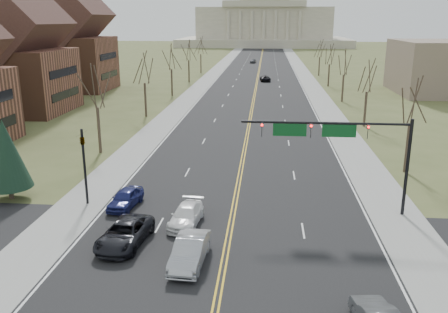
% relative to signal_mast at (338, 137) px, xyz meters
% --- Properties ---
extents(road, '(20.00, 380.00, 0.01)m').
position_rel_signal_mast_xyz_m(road, '(-7.45, 96.50, -5.76)').
color(road, black).
rests_on(road, ground).
extents(cross_road, '(120.00, 14.00, 0.01)m').
position_rel_signal_mast_xyz_m(cross_road, '(-7.45, -7.50, -5.76)').
color(cross_road, black).
rests_on(cross_road, ground).
extents(sidewalk_left, '(4.00, 380.00, 0.03)m').
position_rel_signal_mast_xyz_m(sidewalk_left, '(-19.45, 96.50, -5.75)').
color(sidewalk_left, gray).
rests_on(sidewalk_left, ground).
extents(sidewalk_right, '(4.00, 380.00, 0.03)m').
position_rel_signal_mast_xyz_m(sidewalk_right, '(4.55, 96.50, -5.75)').
color(sidewalk_right, gray).
rests_on(sidewalk_right, ground).
extents(center_line, '(0.42, 380.00, 0.01)m').
position_rel_signal_mast_xyz_m(center_line, '(-7.45, 96.50, -5.75)').
color(center_line, gold).
rests_on(center_line, road).
extents(edge_line_left, '(0.15, 380.00, 0.01)m').
position_rel_signal_mast_xyz_m(edge_line_left, '(-17.25, 96.50, -5.75)').
color(edge_line_left, silver).
rests_on(edge_line_left, road).
extents(edge_line_right, '(0.15, 380.00, 0.01)m').
position_rel_signal_mast_xyz_m(edge_line_right, '(2.35, 96.50, -5.75)').
color(edge_line_right, silver).
rests_on(edge_line_right, road).
extents(capitol, '(90.00, 60.00, 50.00)m').
position_rel_signal_mast_xyz_m(capitol, '(-7.45, 236.41, 8.44)').
color(capitol, beige).
rests_on(capitol, ground).
extents(signal_mast, '(12.12, 0.44, 7.20)m').
position_rel_signal_mast_xyz_m(signal_mast, '(0.00, 0.00, 0.00)').
color(signal_mast, black).
rests_on(signal_mast, ground).
extents(signal_left, '(0.32, 0.36, 6.00)m').
position_rel_signal_mast_xyz_m(signal_left, '(-18.95, 0.00, -2.05)').
color(signal_left, black).
rests_on(signal_left, ground).
extents(tree_r_0, '(3.74, 3.74, 8.50)m').
position_rel_signal_mast_xyz_m(tree_r_0, '(8.05, 10.50, 0.79)').
color(tree_r_0, '#31291D').
rests_on(tree_r_0, ground).
extents(tree_l_0, '(3.96, 3.96, 9.00)m').
position_rel_signal_mast_xyz_m(tree_l_0, '(-22.95, 14.50, 1.18)').
color(tree_l_0, '#31291D').
rests_on(tree_l_0, ground).
extents(tree_r_1, '(3.74, 3.74, 8.50)m').
position_rel_signal_mast_xyz_m(tree_r_1, '(8.05, 30.50, 0.79)').
color(tree_r_1, '#31291D').
rests_on(tree_r_1, ground).
extents(tree_l_1, '(3.96, 3.96, 9.00)m').
position_rel_signal_mast_xyz_m(tree_l_1, '(-22.95, 34.50, 1.18)').
color(tree_l_1, '#31291D').
rests_on(tree_l_1, ground).
extents(tree_r_2, '(3.74, 3.74, 8.50)m').
position_rel_signal_mast_xyz_m(tree_r_2, '(8.05, 50.50, 0.79)').
color(tree_r_2, '#31291D').
rests_on(tree_r_2, ground).
extents(tree_l_2, '(3.96, 3.96, 9.00)m').
position_rel_signal_mast_xyz_m(tree_l_2, '(-22.95, 54.50, 1.18)').
color(tree_l_2, '#31291D').
rests_on(tree_l_2, ground).
extents(tree_r_3, '(3.74, 3.74, 8.50)m').
position_rel_signal_mast_xyz_m(tree_r_3, '(8.05, 70.50, 0.79)').
color(tree_r_3, '#31291D').
rests_on(tree_r_3, ground).
extents(tree_l_3, '(3.96, 3.96, 9.00)m').
position_rel_signal_mast_xyz_m(tree_l_3, '(-22.95, 74.50, 1.18)').
color(tree_l_3, '#31291D').
rests_on(tree_l_3, ground).
extents(tree_r_4, '(3.74, 3.74, 8.50)m').
position_rel_signal_mast_xyz_m(tree_r_4, '(8.05, 90.50, 0.79)').
color(tree_r_4, '#31291D').
rests_on(tree_r_4, ground).
extents(tree_l_4, '(3.96, 3.96, 9.00)m').
position_rel_signal_mast_xyz_m(tree_l_4, '(-22.95, 94.50, 1.18)').
color(tree_l_4, '#31291D').
rests_on(tree_l_4, ground).
extents(conifer_l, '(3.64, 3.64, 6.50)m').
position_rel_signal_mast_xyz_m(conifer_l, '(-25.45, 0.50, -2.02)').
color(conifer_l, '#31291D').
rests_on(conifer_l, ground).
extents(bldg_left_mid, '(15.10, 14.28, 20.75)m').
position_rel_signal_mast_xyz_m(bldg_left_mid, '(-43.44, 36.50, 2.78)').
color(bldg_left_mid, brown).
rests_on(bldg_left_mid, ground).
extents(bldg_left_far, '(17.10, 14.28, 23.25)m').
position_rel_signal_mast_xyz_m(bldg_left_far, '(-45.44, 60.50, 3.78)').
color(bldg_left_far, brown).
rests_on(bldg_left_far, ground).
extents(car_sb_inner_lead, '(1.97, 4.95, 1.60)m').
position_rel_signal_mast_xyz_m(car_sb_inner_lead, '(-9.43, -8.69, -4.95)').
color(car_sb_inner_lead, '#9EA0A6').
rests_on(car_sb_inner_lead, road).
extents(car_sb_outer_lead, '(3.00, 5.61, 1.50)m').
position_rel_signal_mast_xyz_m(car_sb_outer_lead, '(-13.97, -6.60, -5.00)').
color(car_sb_outer_lead, black).
rests_on(car_sb_outer_lead, road).
extents(car_sb_inner_second, '(2.26, 4.76, 1.34)m').
position_rel_signal_mast_xyz_m(car_sb_inner_second, '(-10.58, -3.19, -5.08)').
color(car_sb_inner_second, white).
rests_on(car_sb_inner_second, road).
extents(car_sb_outer_second, '(2.22, 4.37, 1.43)m').
position_rel_signal_mast_xyz_m(car_sb_outer_second, '(-15.75, -0.43, -5.04)').
color(car_sb_outer_second, navy).
rests_on(car_sb_outer_second, road).
extents(car_far_nb, '(2.62, 4.96, 1.33)m').
position_rel_signal_mast_xyz_m(car_far_nb, '(-5.57, 77.98, -5.09)').
color(car_far_nb, black).
rests_on(car_far_nb, road).
extents(car_far_sb, '(2.16, 4.32, 1.41)m').
position_rel_signal_mast_xyz_m(car_far_sb, '(-9.86, 125.40, -5.04)').
color(car_far_sb, '#56585F').
rests_on(car_far_sb, road).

